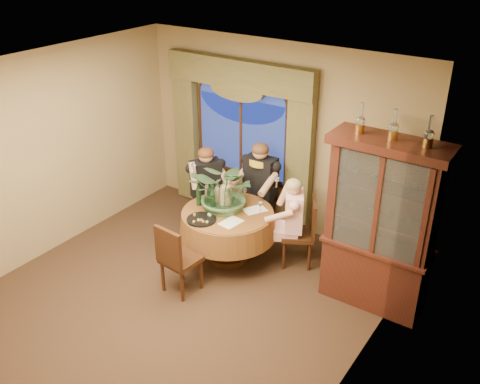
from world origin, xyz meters
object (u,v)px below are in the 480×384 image
Objects in this scene: oil_lamp_right at (430,132)px; dining_table at (228,235)px; stoneware_vase at (225,197)px; wine_bottle_5 at (210,195)px; chair_right at (297,232)px; wine_bottle_0 at (212,199)px; person_scarf at (260,189)px; person_pink at (293,222)px; oil_lamp_left at (361,118)px; china_cabinet at (380,226)px; wine_bottle_4 at (207,192)px; chair_back at (212,198)px; chair_back_right at (259,202)px; person_back at (206,190)px; olive_bowl at (231,212)px; chair_front_left at (181,258)px; centerpiece_plant at (226,167)px; wine_bottle_1 at (199,194)px; wine_bottle_2 at (217,194)px; wine_bottle_3 at (217,191)px; oil_lamp_center at (394,125)px.

dining_table is at bearing -174.50° from oil_lamp_right.
wine_bottle_5 is (-0.18, -0.10, 0.01)m from stoneware_vase.
chair_right is 2.91× the size of wine_bottle_0.
person_pink is at bearing 149.08° from person_scarf.
person_scarf is at bearing 158.87° from oil_lamp_left.
china_cabinet is at bearing 3.75° from stoneware_vase.
wine_bottle_0 is 0.24m from wine_bottle_4.
oil_lamp_left is 3.01m from chair_back.
person_back is (-0.65, -0.43, 0.20)m from chair_back_right.
china_cabinet reaches higher than olive_bowl.
dining_table is 0.91m from chair_front_left.
chair_front_left is at bearing 58.04° from person_back.
person_pink is 1.24× the size of centerpiece_plant.
china_cabinet is at bearing 7.48° from olive_bowl.
china_cabinet is at bearing 6.88° from wine_bottle_1.
chair_back is (-2.36, 0.39, -1.83)m from oil_lamp_left.
person_back is 0.94× the size of person_scarf.
wine_bottle_0 is at bearing -76.84° from wine_bottle_2.
olive_bowl is (0.07, -0.03, 0.40)m from dining_table.
centerpiece_plant is at bearing 83.39° from person_pink.
wine_bottle_3 is at bearing 55.30° from wine_bottle_1.
oil_lamp_left is 0.35× the size of chair_back.
chair_right is at bearing 169.22° from china_cabinet.
wine_bottle_2 reaches higher than chair_back.
chair_front_left is (-2.08, -1.12, -0.59)m from china_cabinet.
oil_lamp_right is 1.03× the size of wine_bottle_5.
person_pink is at bearing 17.54° from wine_bottle_4.
wine_bottle_0 is at bearing 88.74° from person_pink.
stoneware_vase is at bearing 82.28° from person_scarf.
oil_lamp_left is 1.96m from centerpiece_plant.
person_scarf is at bearing 96.16° from olive_bowl.
dining_table is 0.98m from centerpiece_plant.
wine_bottle_5 reaches higher than dining_table.
oil_lamp_center reaches higher than wine_bottle_1.
stoneware_vase is 0.31× the size of centerpiece_plant.
chair_back is 0.94× the size of centerpiece_plant.
wine_bottle_3 is 1.00× the size of wine_bottle_4.
person_pink reaches higher than chair_right.
wine_bottle_0 and wine_bottle_2 have the same top height.
wine_bottle_2 is 1.00× the size of wine_bottle_3.
oil_lamp_left reaches higher than person_pink.
person_pink is (-1.60, 0.20, -1.67)m from oil_lamp_right.
wine_bottle_2 is 1.00× the size of wine_bottle_5.
wine_bottle_1 is at bearing 60.87° from person_back.
oil_lamp_center and oil_lamp_right have the same top height.
oil_lamp_left is 2.58m from chair_back_right.
china_cabinet is at bearing 6.51° from dining_table.
wine_bottle_0 is at bearing 77.04° from person_back.
oil_lamp_center reaches higher than wine_bottle_4.
china_cabinet is at bearing 122.27° from chair_back.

